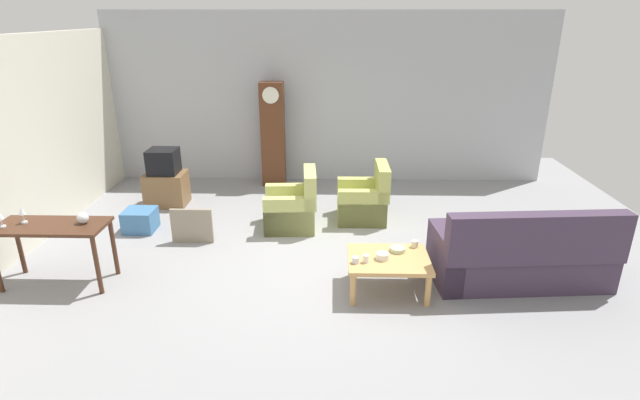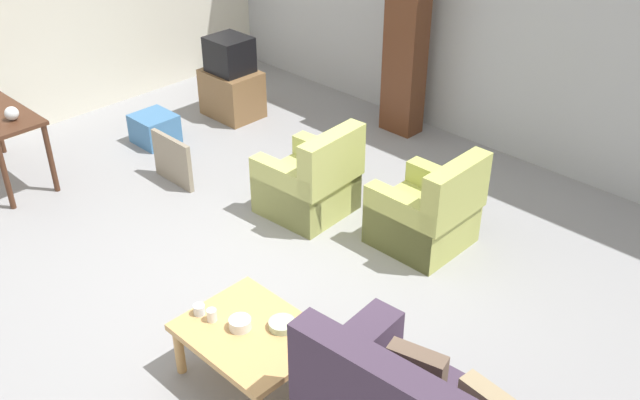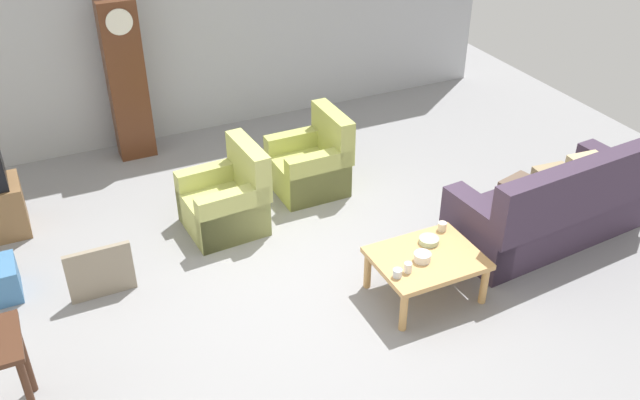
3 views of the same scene
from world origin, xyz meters
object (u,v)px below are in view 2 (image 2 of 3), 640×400
Objects in this scene: tv_crt at (229,55)px; framed_picture_leaning at (172,160)px; armchair_olive_far at (427,215)px; bowl_shallow_green at (282,324)px; armchair_olive_near at (310,184)px; grandfather_clock at (405,50)px; cup_blue_rimmed at (199,310)px; bowl_white_stacked at (240,324)px; storage_box_blue at (155,129)px; glass_dome_cloche at (12,113)px; cup_cream_tall at (318,330)px; cup_white_porcelain at (212,315)px; coffee_table_wood at (252,338)px; tv_stand_cabinet at (232,93)px.

tv_crt is 1.80m from framed_picture_leaning.
armchair_olive_far is 4.91× the size of bowl_shallow_green.
grandfather_clock reaches higher than armchair_olive_near.
bowl_white_stacked reaches higher than cup_blue_rimmed.
tv_crt is 4.50m from bowl_shallow_green.
glass_dome_cloche is (-0.03, -1.53, 0.69)m from storage_box_blue.
storage_box_blue is (-0.07, -1.10, -0.62)m from tv_crt.
armchair_olive_far is 10.93× the size of cup_cream_tall.
glass_dome_cloche is 1.48× the size of cup_white_porcelain.
framed_picture_leaning is at bearing -157.47° from armchair_olive_near.
storage_box_blue is at bearing 154.41° from bowl_white_stacked.
cup_blue_rimmed is at bearing -4.71° from glass_dome_cloche.
tv_stand_cabinet is (-3.54, 2.76, -0.09)m from coffee_table_wood.
cup_cream_tall is 0.55× the size of bowl_white_stacked.
storage_box_blue is 5.55× the size of cup_blue_rimmed.
cup_white_porcelain reaches higher than cup_blue_rimmed.
tv_crt reaches higher than coffee_table_wood.
armchair_olive_far is 3.48m from tv_crt.
coffee_table_wood is 0.32m from cup_white_porcelain.
tv_stand_cabinet is at bearing 87.89° from glass_dome_cloche.
tv_stand_cabinet is 4.28m from cup_blue_rimmed.
storage_box_blue is (-0.92, 0.40, -0.09)m from framed_picture_leaning.
cup_cream_tall is (1.63, -1.55, 0.18)m from armchair_olive_near.
cup_white_porcelain is 0.50m from bowl_shallow_green.
coffee_table_wood is 0.13m from bowl_white_stacked.
glass_dome_cloche is 3.28m from cup_blue_rimmed.
armchair_olive_near is 2.21m from grandfather_clock.
cup_cream_tall is at bearing 39.70° from coffee_table_wood.
storage_box_blue is at bearing 158.28° from bowl_shallow_green.
grandfather_clock is 14.48× the size of glass_dome_cloche.
tv_crt is at bearing 141.16° from bowl_white_stacked.
armchair_olive_far is at bearing 16.90° from armchair_olive_near.
bowl_white_stacked is at bearing -26.26° from framed_picture_leaning.
framed_picture_leaning is at bearing -159.92° from armchair_olive_far.
bowl_shallow_green is at bearing -35.20° from tv_stand_cabinet.
storage_box_blue is 4.20m from cup_cream_tall.
armchair_olive_far reaches higher than framed_picture_leaning.
tv_stand_cabinet is at bearing 158.05° from armchair_olive_near.
armchair_olive_near is 2.26m from cup_cream_tall.
armchair_olive_near and armchair_olive_far have the same top height.
coffee_table_wood is 0.47m from cup_cream_tall.
framed_picture_leaning is 2.79m from cup_white_porcelain.
bowl_shallow_green reaches higher than coffee_table_wood.
armchair_olive_far is at bearing 97.74° from bowl_shallow_green.
coffee_table_wood is at bearing 19.38° from cup_blue_rimmed.
tv_stand_cabinet is 1.13× the size of framed_picture_leaning.
tv_stand_cabinet is 3.63× the size of bowl_shallow_green.
cup_blue_rimmed is at bearing -170.64° from cup_white_porcelain.
cup_white_porcelain is at bearing -41.38° from tv_stand_cabinet.
tv_stand_cabinet is at bearing 142.10° from coffee_table_wood.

